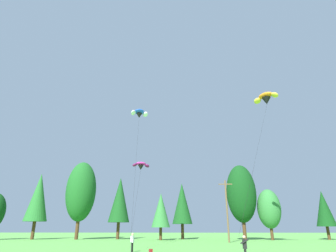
% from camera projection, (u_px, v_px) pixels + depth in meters
% --- Properties ---
extents(treeline_tree_b, '(4.34, 4.34, 12.45)m').
position_uv_depth(treeline_tree_b, '(38.00, 197.00, 55.41)').
color(treeline_tree_b, '#472D19').
rests_on(treeline_tree_b, ground_plane).
extents(treeline_tree_c, '(5.78, 5.78, 14.73)m').
position_uv_depth(treeline_tree_c, '(81.00, 191.00, 55.66)').
color(treeline_tree_c, '#472D19').
rests_on(treeline_tree_c, ground_plane).
extents(treeline_tree_d, '(4.21, 4.21, 11.86)m').
position_uv_depth(treeline_tree_d, '(120.00, 200.00, 56.66)').
color(treeline_tree_d, '#472D19').
rests_on(treeline_tree_d, ground_plane).
extents(treeline_tree_e, '(3.42, 3.42, 8.27)m').
position_uv_depth(treeline_tree_e, '(161.00, 210.00, 52.12)').
color(treeline_tree_e, '#472D19').
rests_on(treeline_tree_e, ground_plane).
extents(treeline_tree_f, '(3.95, 3.95, 10.67)m').
position_uv_depth(treeline_tree_f, '(182.00, 203.00, 56.20)').
color(treeline_tree_f, '#472D19').
rests_on(treeline_tree_f, ground_plane).
extents(treeline_tree_g, '(5.46, 5.46, 13.57)m').
position_uv_depth(treeline_tree_g, '(241.00, 193.00, 53.00)').
color(treeline_tree_g, '#472D19').
rests_on(treeline_tree_g, ground_plane).
extents(treeline_tree_h, '(4.21, 4.21, 8.94)m').
position_uv_depth(treeline_tree_h, '(269.00, 209.00, 51.91)').
color(treeline_tree_h, '#472D19').
rests_on(treeline_tree_h, ground_plane).
extents(treeline_tree_i, '(3.56, 3.56, 8.89)m').
position_uv_depth(treeline_tree_i, '(324.00, 208.00, 53.73)').
color(treeline_tree_i, '#472D19').
rests_on(treeline_tree_i, ground_plane).
extents(utility_pole, '(2.20, 0.26, 9.37)m').
position_uv_depth(utility_pole, '(227.00, 209.00, 44.14)').
color(utility_pole, brown).
rests_on(utility_pole, ground_plane).
extents(kite_flyer_near, '(0.31, 0.59, 1.69)m').
position_uv_depth(kite_flyer_near, '(132.00, 241.00, 26.72)').
color(kite_flyer_near, black).
rests_on(kite_flyer_near, ground_plane).
extents(kite_flyer_mid, '(0.58, 0.61, 1.69)m').
position_uv_depth(kite_flyer_mid, '(245.00, 246.00, 19.11)').
color(kite_flyer_mid, black).
rests_on(kite_flyer_mid, ground_plane).
extents(parafoil_kite_high_blue_white, '(2.86, 12.24, 18.36)m').
position_uv_depth(parafoil_kite_high_blue_white, '(139.00, 114.00, 43.45)').
color(parafoil_kite_high_blue_white, blue).
extents(parafoil_kite_mid_orange, '(10.76, 18.74, 19.49)m').
position_uv_depth(parafoil_kite_mid_orange, '(266.00, 98.00, 41.38)').
color(parafoil_kite_mid_orange, orange).
extents(parafoil_kite_far_magenta, '(2.70, 12.78, 10.18)m').
position_uv_depth(parafoil_kite_far_magenta, '(141.00, 166.00, 41.35)').
color(parafoil_kite_far_magenta, '#D12893').
extents(backpack, '(0.37, 0.40, 0.40)m').
position_uv_depth(backpack, '(151.00, 251.00, 24.74)').
color(backpack, maroon).
rests_on(backpack, ground_plane).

